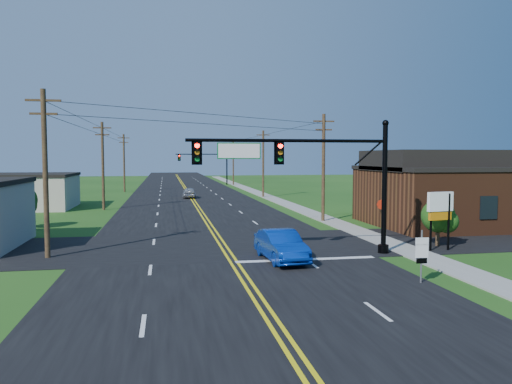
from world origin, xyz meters
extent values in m
plane|color=#1A4313|center=(0.00, 0.00, 0.00)|extent=(260.00, 260.00, 0.00)
cube|color=black|center=(0.00, 50.00, 0.02)|extent=(16.00, 220.00, 0.04)
cube|color=black|center=(0.00, 12.00, 0.02)|extent=(70.00, 10.00, 0.04)
cube|color=gray|center=(10.50, 40.00, 0.04)|extent=(2.00, 160.00, 0.08)
cylinder|color=black|center=(8.80, 8.00, 3.60)|extent=(0.28, 0.28, 7.20)
cylinder|color=black|center=(8.80, 8.00, 0.25)|extent=(0.60, 0.60, 0.50)
sphere|color=black|center=(8.80, 8.00, 7.30)|extent=(0.36, 0.36, 0.36)
cylinder|color=black|center=(3.30, 8.00, 6.30)|extent=(11.00, 0.18, 0.18)
cube|color=#055F23|center=(0.60, 8.00, 5.75)|extent=(2.30, 0.06, 0.85)
cylinder|color=black|center=(8.80, 80.00, 3.60)|extent=(0.28, 0.28, 7.20)
cylinder|color=black|center=(8.80, 80.00, 0.25)|extent=(0.60, 0.60, 0.50)
sphere|color=black|center=(8.80, 80.00, 7.30)|extent=(0.36, 0.36, 0.36)
cylinder|color=black|center=(3.80, 80.00, 6.00)|extent=(10.00, 0.18, 0.18)
cube|color=#055F23|center=(0.60, 80.00, 5.45)|extent=(2.30, 0.06, 0.85)
cube|color=#4F2816|center=(20.00, 18.00, 2.20)|extent=(14.00, 11.00, 4.40)
cube|color=black|center=(20.00, 18.00, 4.55)|extent=(14.20, 11.20, 0.30)
cube|color=beige|center=(-19.00, 38.00, 1.70)|extent=(12.00, 9.00, 3.40)
cube|color=black|center=(-19.00, 38.00, 3.55)|extent=(12.20, 9.20, 0.30)
cylinder|color=#321F16|center=(-9.50, 10.00, 4.50)|extent=(0.28, 0.28, 9.00)
cube|color=#321F16|center=(-9.50, 10.00, 8.40)|extent=(1.80, 0.12, 0.12)
cube|color=#321F16|center=(-9.50, 10.00, 7.70)|extent=(1.40, 0.12, 0.12)
cylinder|color=#321F16|center=(-9.50, 35.00, 4.50)|extent=(0.28, 0.28, 9.00)
cube|color=#321F16|center=(-9.50, 35.00, 8.40)|extent=(1.80, 0.12, 0.12)
cube|color=#321F16|center=(-9.50, 35.00, 7.70)|extent=(1.40, 0.12, 0.12)
cylinder|color=#321F16|center=(-9.50, 62.00, 4.50)|extent=(0.28, 0.28, 9.00)
cube|color=#321F16|center=(-9.50, 62.00, 8.40)|extent=(1.80, 0.12, 0.12)
cube|color=#321F16|center=(-9.50, 62.00, 7.70)|extent=(1.40, 0.12, 0.12)
cylinder|color=#321F16|center=(9.80, 22.00, 4.50)|extent=(0.28, 0.28, 9.00)
cube|color=#321F16|center=(9.80, 22.00, 8.40)|extent=(1.80, 0.12, 0.12)
cube|color=#321F16|center=(9.80, 22.00, 7.70)|extent=(1.40, 0.12, 0.12)
cylinder|color=#321F16|center=(9.80, 48.00, 4.50)|extent=(0.28, 0.28, 9.00)
cube|color=#321F16|center=(9.80, 48.00, 8.40)|extent=(1.80, 0.12, 0.12)
cube|color=#321F16|center=(9.80, 48.00, 7.70)|extent=(1.40, 0.12, 0.12)
cylinder|color=#321F16|center=(9.80, 78.00, 4.50)|extent=(0.28, 0.28, 9.00)
cube|color=#321F16|center=(9.80, 78.00, 8.40)|extent=(1.80, 0.12, 0.12)
cube|color=#321F16|center=(9.80, 78.00, 7.70)|extent=(1.40, 0.12, 0.12)
cylinder|color=#321F16|center=(16.00, 26.00, 0.92)|extent=(0.24, 0.24, 1.85)
sphere|color=#174610|center=(16.00, 26.00, 2.60)|extent=(3.00, 3.00, 3.00)
cylinder|color=#321F16|center=(13.00, 9.50, 0.66)|extent=(0.24, 0.24, 1.32)
sphere|color=#174610|center=(13.00, 9.50, 1.86)|extent=(2.00, 2.00, 2.00)
cylinder|color=#321F16|center=(-14.00, 22.00, 0.77)|extent=(0.24, 0.24, 1.54)
sphere|color=#174610|center=(-14.00, 22.00, 2.17)|extent=(2.40, 2.40, 2.40)
imported|color=#072E9E|center=(2.65, 7.00, 0.79)|extent=(2.08, 4.93, 1.58)
imported|color=#A1A1A5|center=(-0.13, 48.34, 0.70)|extent=(1.73, 4.12, 1.39)
cylinder|color=slate|center=(7.50, 1.42, 1.16)|extent=(0.08, 0.08, 2.31)
cube|color=white|center=(7.50, 1.39, 1.84)|extent=(0.58, 0.08, 0.32)
cube|color=white|center=(7.50, 1.39, 1.42)|extent=(0.58, 0.08, 0.58)
cube|color=black|center=(7.50, 1.39, 1.00)|extent=(0.47, 0.07, 0.23)
cylinder|color=slate|center=(12.80, 17.00, 1.06)|extent=(0.09, 0.09, 2.11)
cylinder|color=#9E1B09|center=(12.80, 16.97, 1.86)|extent=(0.75, 0.37, 0.80)
cylinder|color=black|center=(11.75, 8.12, 1.67)|extent=(0.15, 0.15, 3.33)
cylinder|color=black|center=(12.86, 8.12, 1.67)|extent=(0.15, 0.15, 3.33)
cube|color=white|center=(12.31, 8.12, 2.87)|extent=(1.68, 0.51, 1.11)
cube|color=#CC720C|center=(12.31, 8.12, 2.04)|extent=(1.49, 0.45, 0.46)
camera|label=1|loc=(-3.24, -18.02, 5.42)|focal=35.00mm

